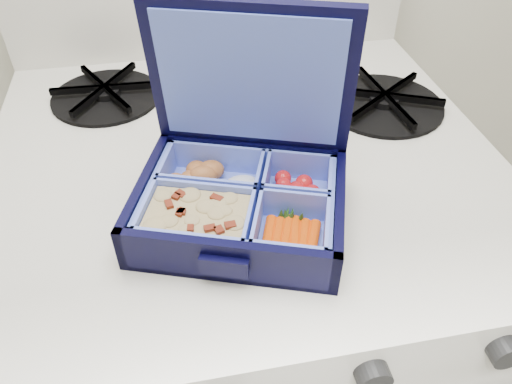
{
  "coord_description": "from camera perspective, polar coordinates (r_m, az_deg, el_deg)",
  "views": [
    {
      "loc": [
        0.16,
        1.17,
        1.29
      ],
      "look_at": [
        0.23,
        1.54,
        0.95
      ],
      "focal_mm": 35.0,
      "sensor_mm": 36.0,
      "label": 1
    }
  ],
  "objects": [
    {
      "name": "fork",
      "position": [
        0.6,
        -2.8,
        4.23
      ],
      "size": [
        0.17,
        0.11,
        0.01
      ],
      "primitive_type": null,
      "rotation": [
        0.0,
        0.0,
        -1.04
      ],
      "color": "silver",
      "rests_on": "stove"
    },
    {
      "name": "bento_box",
      "position": [
        0.5,
        -1.8,
        -1.48
      ],
      "size": [
        0.25,
        0.22,
        0.05
      ],
      "primitive_type": null,
      "rotation": [
        0.0,
        0.0,
        -0.34
      ],
      "color": "black",
      "rests_on": "stove"
    },
    {
      "name": "stove",
      "position": [
        0.97,
        -1.28,
        -16.93
      ],
      "size": [
        0.62,
        0.62,
        0.92
      ],
      "primitive_type": null,
      "color": "silver",
      "rests_on": "floor"
    },
    {
      "name": "burner_grate",
      "position": [
        0.71,
        14.44,
        10.29
      ],
      "size": [
        0.22,
        0.22,
        0.02
      ],
      "primitive_type": "cylinder",
      "rotation": [
        0.0,
        0.0,
        -0.42
      ],
      "color": "black",
      "rests_on": "stove"
    },
    {
      "name": "burner_grate_rear",
      "position": [
        0.74,
        -16.8,
        10.82
      ],
      "size": [
        0.16,
        0.16,
        0.02
      ],
      "primitive_type": "cylinder",
      "rotation": [
        0.0,
        0.0,
        -0.05
      ],
      "color": "black",
      "rests_on": "stove"
    }
  ]
}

